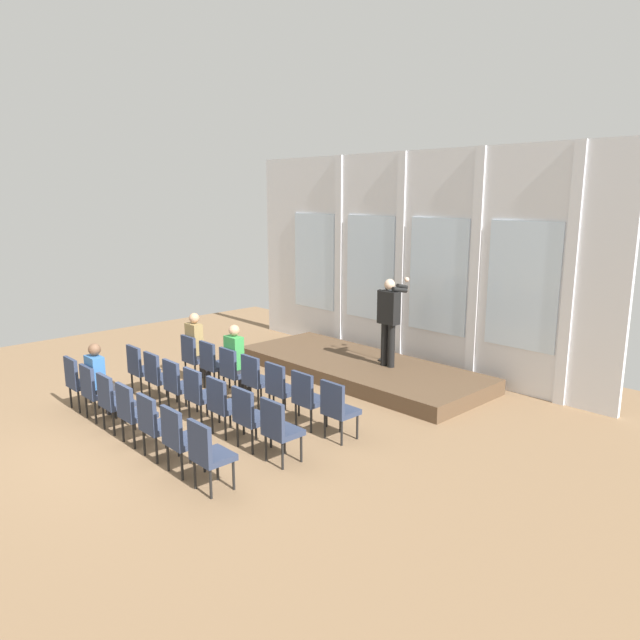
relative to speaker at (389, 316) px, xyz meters
name	(u,v)px	position (x,y,z in m)	size (l,w,h in m)	color
ground_plane	(165,434)	(-0.60, -4.65, -1.32)	(15.22, 15.22, 0.00)	#846647
rear_partition	(406,262)	(-0.55, 1.19, 0.93)	(9.24, 0.14, 4.55)	silver
stage_platform	(360,368)	(-0.60, -0.18, -1.18)	(5.40, 2.16, 0.29)	brown
speaker	(389,316)	(0.00, 0.00, 0.00)	(0.51, 0.69, 1.76)	black
mic_stand	(385,345)	(-0.28, 0.25, -0.69)	(0.28, 0.28, 1.56)	black
chair_r0_c0	(194,355)	(-2.62, -2.86, -0.79)	(0.46, 0.44, 0.94)	black
audience_r0_c0	(197,343)	(-2.62, -2.78, -0.56)	(0.36, 0.39, 1.39)	#2D2D33
chair_r0_c1	(213,362)	(-1.95, -2.86, -0.79)	(0.46, 0.44, 0.94)	black
chair_r0_c2	(233,369)	(-1.27, -2.86, -0.79)	(0.46, 0.44, 0.94)	black
audience_r0_c2	(236,357)	(-1.27, -2.78, -0.57)	(0.36, 0.39, 1.36)	#2D2D33
chair_r0_c3	(256,378)	(-0.60, -2.86, -0.79)	(0.46, 0.44, 0.94)	black
chair_r0_c4	(280,386)	(0.07, -2.86, -0.79)	(0.46, 0.44, 0.94)	black
chair_r0_c5	(308,396)	(0.74, -2.86, -0.79)	(0.46, 0.44, 0.94)	black
chair_r0_c6	(338,407)	(1.41, -2.86, -0.79)	(0.46, 0.44, 0.94)	black
chair_r1_c0	(140,367)	(-2.62, -4.00, -0.79)	(0.46, 0.44, 0.94)	black
chair_r1_c1	(158,374)	(-1.95, -4.00, -0.79)	(0.46, 0.44, 0.94)	black
chair_r1_c2	(178,383)	(-1.27, -4.00, -0.79)	(0.46, 0.44, 0.94)	black
chair_r1_c3	(199,392)	(-0.60, -4.00, -0.79)	(0.46, 0.44, 0.94)	black
chair_r1_c4	(223,403)	(0.07, -4.00, -0.79)	(0.46, 0.44, 0.94)	black
chair_r1_c5	(249,414)	(0.74, -4.00, -0.79)	(0.46, 0.44, 0.94)	black
chair_r1_c6	(279,427)	(1.41, -4.00, -0.79)	(0.46, 0.44, 0.94)	black
chair_r2_c0	(78,380)	(-2.62, -5.15, -0.79)	(0.46, 0.44, 0.94)	black
chair_r2_c1	(95,389)	(-1.95, -5.15, -0.79)	(0.46, 0.44, 0.94)	black
audience_r2_c1	(99,377)	(-1.95, -5.07, -0.60)	(0.36, 0.39, 1.29)	#2D2D33
chair_r2_c2	(113,399)	(-1.27, -5.15, -0.79)	(0.46, 0.44, 0.94)	black
chair_r2_c3	(133,410)	(-0.60, -5.15, -0.79)	(0.46, 0.44, 0.94)	black
chair_r2_c4	(155,422)	(0.07, -5.15, -0.79)	(0.46, 0.44, 0.94)	black
chair_r2_c5	(180,436)	(0.74, -5.15, -0.79)	(0.46, 0.44, 0.94)	black
chair_r2_c6	(208,452)	(1.41, -5.15, -0.79)	(0.46, 0.44, 0.94)	black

